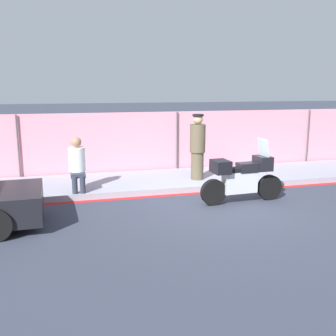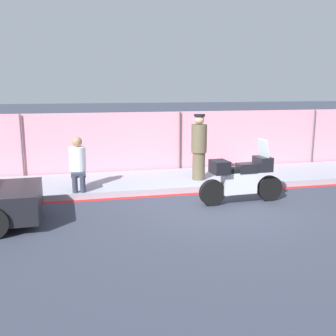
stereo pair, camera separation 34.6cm
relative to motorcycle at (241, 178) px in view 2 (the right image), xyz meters
name	(u,v)px [view 2 (the right image)]	position (x,y,z in m)	size (l,w,h in m)	color
ground_plane	(220,206)	(-0.58, -0.15, -0.62)	(120.00, 120.00, 0.00)	#333847
sidewalk	(190,179)	(-0.58, 2.33, -0.54)	(35.27, 2.43, 0.16)	#8E93A3
curb_paint_stripe	(204,193)	(-0.58, 1.03, -0.62)	(35.27, 0.18, 0.01)	red
storefront_fence	(179,143)	(-0.58, 3.64, 0.36)	(33.51, 0.17, 1.97)	pink
motorcycle	(241,178)	(0.00, 0.00, 0.00)	(2.12, 0.56, 1.52)	black
officer_standing	(199,147)	(-0.45, 1.93, 0.47)	(0.43, 0.43, 1.84)	brown
person_seated_on_curb	(78,161)	(-3.76, 1.60, 0.28)	(0.42, 0.70, 1.34)	#2D3342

